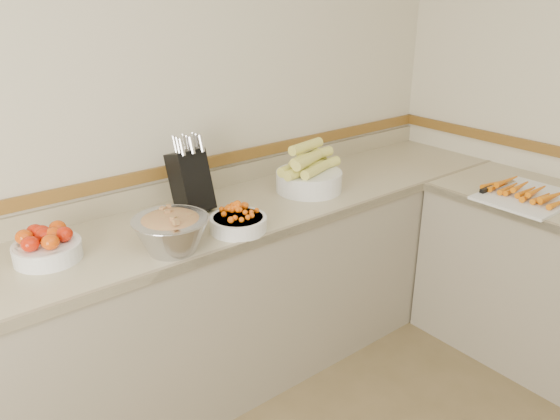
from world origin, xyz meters
TOP-DOWN VIEW (x-y plane):
  - back_wall at (0.00, 2.00)m, footprint 4.00×0.00m
  - counter_back at (0.00, 1.68)m, footprint 4.00×0.65m
  - knife_block at (0.18, 1.80)m, footprint 0.17×0.20m
  - tomato_bowl at (-0.52, 1.71)m, footprint 0.26×0.26m
  - cherry_tomato_bowl at (0.21, 1.47)m, footprint 0.25×0.25m
  - corn_bowl at (0.79, 1.66)m, footprint 0.38×0.34m
  - rhubarb_bowl at (-0.11, 1.47)m, footprint 0.31×0.31m
  - cutting_board at (1.57, 0.89)m, footprint 0.49×0.40m

SIDE VIEW (x-z plane):
  - counter_back at x=0.00m, z-range -0.09..0.99m
  - cutting_board at x=1.57m, z-range 0.89..0.96m
  - cherry_tomato_bowl at x=0.21m, z-range 0.88..1.01m
  - tomato_bowl at x=-0.52m, z-range 0.89..1.02m
  - corn_bowl at x=0.79m, z-range 0.86..1.11m
  - rhubarb_bowl at x=-0.11m, z-range 0.90..1.08m
  - knife_block at x=0.18m, z-range 0.86..1.24m
  - back_wall at x=0.00m, z-range -0.70..3.30m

